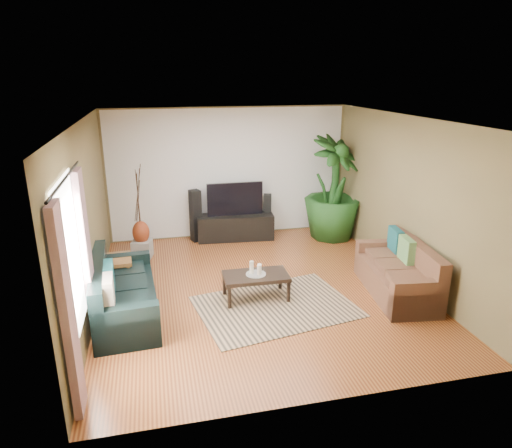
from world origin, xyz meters
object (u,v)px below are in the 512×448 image
object	(u,v)px
sofa_left	(125,289)
side_table	(114,276)
speaker_left	(196,216)
potted_plant	(334,188)
pedestal	(142,249)
vase	(141,232)
tv_stand	(235,227)
speaker_right	(267,215)
sofa_right	(397,269)
television	(235,199)
coffee_table	(256,286)

from	to	relation	value
sofa_left	side_table	distance (m)	0.81
sofa_left	speaker_left	world-z (taller)	speaker_left
potted_plant	pedestal	bearing A→B (deg)	-176.14
sofa_left	vase	bearing A→B (deg)	-8.90
tv_stand	side_table	size ratio (longest dim) A/B	2.66
speaker_right	potted_plant	distance (m)	1.50
tv_stand	speaker_left	world-z (taller)	speaker_left
sofa_left	sofa_right	size ratio (longest dim) A/B	1.11
tv_stand	potted_plant	distance (m)	2.20
sofa_left	vase	distance (m)	2.21
television	speaker_right	world-z (taller)	television
sofa_left	pedestal	distance (m)	2.22
pedestal	side_table	bearing A→B (deg)	-106.01
speaker_right	vase	world-z (taller)	speaker_right
sofa_right	speaker_left	world-z (taller)	speaker_left
sofa_left	sofa_right	world-z (taller)	same
television	vase	xyz separation A→B (m)	(-1.91, -0.62, -0.37)
potted_plant	vase	xyz separation A→B (m)	(-3.92, -0.26, -0.57)
tv_stand	speaker_left	xyz separation A→B (m)	(-0.82, 0.09, 0.28)
coffee_table	speaker_right	size ratio (longest dim) A/B	1.09
sofa_right	potted_plant	world-z (taller)	potted_plant
sofa_right	speaker_right	size ratio (longest dim) A/B	1.95
vase	potted_plant	bearing A→B (deg)	3.86
television	side_table	distance (m)	3.15
speaker_left	tv_stand	bearing A→B (deg)	-25.37
speaker_right	vase	xyz separation A→B (m)	(-2.62, -0.69, 0.05)
speaker_right	pedestal	bearing A→B (deg)	-149.11
sofa_left	pedestal	size ratio (longest dim) A/B	5.67
coffee_table	television	bearing A→B (deg)	87.77
coffee_table	pedestal	xyz separation A→B (m)	(-1.73, 2.11, -0.03)
side_table	sofa_left	bearing A→B (deg)	-75.64
potted_plant	vase	bearing A→B (deg)	-176.14
television	speaker_left	bearing A→B (deg)	175.44
speaker_right	vase	size ratio (longest dim) A/B	2.06
pedestal	side_table	xyz separation A→B (m)	(-0.41, -1.43, 0.12)
speaker_left	sofa_right	bearing A→B (deg)	-67.36
sofa_left	speaker_left	bearing A→B (deg)	-27.69
television	potted_plant	size ratio (longest dim) A/B	0.54
potted_plant	pedestal	size ratio (longest dim) A/B	6.21
sofa_left	television	xyz separation A→B (m)	(2.12, 2.82, 0.44)
television	vase	size ratio (longest dim) A/B	2.63
speaker_left	side_table	size ratio (longest dim) A/B	1.83
tv_stand	pedestal	distance (m)	2.00
potted_plant	pedestal	distance (m)	4.03
coffee_table	speaker_right	distance (m)	2.95
sofa_right	coffee_table	size ratio (longest dim) A/B	1.78
coffee_table	television	world-z (taller)	television
sofa_left	speaker_left	xyz separation A→B (m)	(1.30, 2.89, 0.12)
sofa_right	coffee_table	distance (m)	2.22
tv_stand	speaker_left	bearing A→B (deg)	179.20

